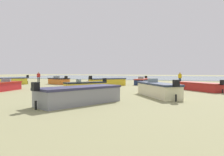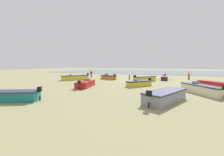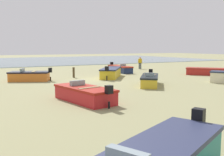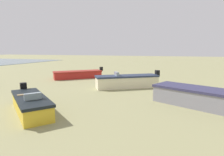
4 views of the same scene
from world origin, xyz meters
TOP-DOWN VIEW (x-y plane):
  - ground_plane at (0.00, 0.00)m, footprint 160.00×160.00m
  - tidal_water at (0.00, -36.00)m, footprint 80.00×36.00m
  - boat_navy_0 at (-5.19, -5.04)m, footprint 1.37×4.42m
  - boat_cream_1 at (-8.92, 7.91)m, footprint 3.64×4.70m
  - boat_yellow_2 at (11.34, 1.48)m, footprint 4.33×5.10m
  - boat_red_3 at (4.73, 8.34)m, footprint 2.27×4.37m
  - boat_orange_4 at (5.60, -1.93)m, footprint 3.66×2.77m
  - boat_teal_5 at (6.92, 17.22)m, footprint 5.36×3.51m
  - boat_red_6 at (-11.87, 2.09)m, footprint 4.13×4.47m
  - boat_yellow_7 at (-1.84, -0.99)m, footprint 3.82×4.42m
  - boat_yellow_8 at (-1.96, 5.10)m, footprint 3.36×3.79m
  - boat_grey_9 at (-5.44, 12.67)m, footprint 3.51×4.99m
  - mooring_post_near_water at (1.36, -2.55)m, footprint 0.21×0.21m
  - beach_walker_foreground at (-9.83, -7.74)m, footprint 0.51×0.46m
  - beach_walker_distant at (11.33, -4.97)m, footprint 0.48×0.48m

SIDE VIEW (x-z plane):
  - ground_plane at x=0.00m, z-range 0.00..0.00m
  - tidal_water at x=0.00m, z-range 0.00..0.06m
  - boat_red_6 at x=-11.87m, z-range -0.15..0.91m
  - boat_yellow_8 at x=-1.96m, z-range -0.14..0.94m
  - boat_navy_0 at x=-5.19m, z-range -0.15..0.94m
  - boat_red_3 at x=4.73m, z-range -0.14..0.97m
  - boat_orange_4 at x=5.60m, z-range -0.14..0.99m
  - boat_teal_5 at x=6.92m, z-range -0.15..1.04m
  - boat_yellow_2 at x=11.34m, z-range -0.15..1.08m
  - boat_yellow_7 at x=-1.84m, z-range -0.15..1.09m
  - boat_grey_9 at x=-5.44m, z-range -0.15..1.11m
  - boat_cream_1 at x=-8.92m, z-range -0.15..1.12m
  - mooring_post_near_water at x=1.36m, z-range 0.00..0.98m
  - beach_walker_foreground at x=-9.83m, z-range 0.14..1.76m
  - beach_walker_distant at x=11.33m, z-range 0.14..1.76m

